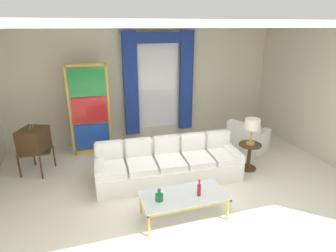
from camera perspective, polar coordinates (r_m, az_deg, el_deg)
The scene contains 15 objects.
ground_plane at distance 5.53m, azimuth 3.24°, elevation -13.33°, with size 16.00×16.00×0.00m, color silver.
wall_rear at distance 7.72m, azimuth -4.58°, elevation 8.36°, with size 8.00×0.12×3.00m, color beige.
wall_right at distance 7.41m, azimuth 29.36°, elevation 5.41°, with size 0.12×7.00×3.00m, color beige.
ceiling_slab at distance 5.39m, azimuth 0.73°, elevation 19.80°, with size 8.00×7.60×0.04m, color white.
curtained_window at distance 7.60m, azimuth -1.83°, elevation 10.08°, with size 2.00×0.17×2.70m.
couch_white_long at distance 5.87m, azimuth -0.01°, elevation -7.74°, with size 2.96×1.07×0.86m.
coffee_table at distance 4.74m, azimuth 3.17°, elevation -14.13°, with size 1.39×0.67×0.41m.
bottle_blue_decanter at distance 4.67m, azimuth 6.30°, elevation -12.60°, with size 0.06×0.06×0.29m.
bottle_crystal_tall at distance 4.56m, azimuth -1.79°, elevation -14.03°, with size 0.13×0.13×0.21m.
vintage_tv at distance 6.55m, azimuth -25.54°, elevation -2.71°, with size 0.70×0.74×1.35m.
armchair_white at distance 7.36m, azimuth 15.68°, elevation -2.79°, with size 1.10×1.10×0.80m.
stained_glass_divider at distance 6.96m, azimuth -15.52°, elevation 2.67°, with size 0.95×0.05×2.20m.
peacock_figurine at distance 6.89m, azimuth -10.80°, elevation -4.57°, with size 0.44×0.60×0.50m.
round_side_table at distance 6.44m, azimuth 16.12°, elevation -5.48°, with size 0.48×0.48×0.59m.
table_lamp_brass at distance 6.19m, azimuth 16.70°, elevation 0.17°, with size 0.32×0.32×0.57m.
Camera 1 is at (-1.67, -4.32, 3.01)m, focal length 30.11 mm.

